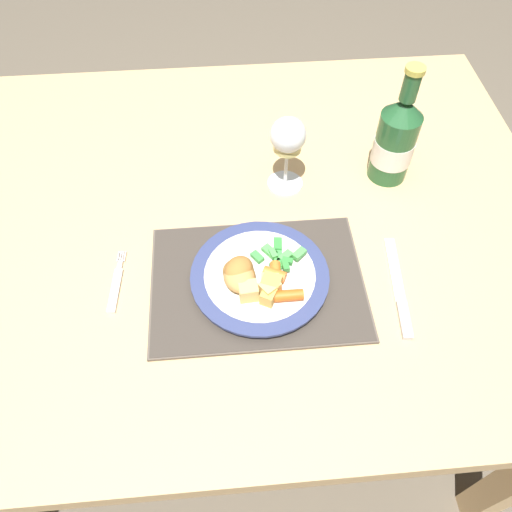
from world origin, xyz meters
name	(u,v)px	position (x,y,z in m)	size (l,w,h in m)	color
ground_plane	(242,369)	(0.00, 0.00, 0.00)	(6.00, 6.00, 0.00)	brown
dining_table	(235,239)	(0.00, 0.00, 0.65)	(1.27, 1.00, 0.74)	tan
placemat	(257,282)	(0.03, -0.17, 0.74)	(0.37, 0.27, 0.01)	brown
dinner_plate	(260,277)	(0.04, -0.17, 0.76)	(0.24, 0.24, 0.02)	silver
breaded_croquettes	(239,274)	(0.00, -0.18, 0.78)	(0.08, 0.08, 0.04)	tan
green_beans_pile	(279,257)	(0.07, -0.14, 0.77)	(0.10, 0.07, 0.02)	#4CA84C
glazed_carrots	(277,284)	(0.06, -0.20, 0.78)	(0.08, 0.08, 0.02)	orange
fork	(116,286)	(-0.21, -0.16, 0.74)	(0.02, 0.13, 0.01)	silver
table_knife	(400,295)	(0.27, -0.22, 0.74)	(0.04, 0.21, 0.01)	silver
wine_glass	(288,139)	(0.11, 0.07, 0.86)	(0.07, 0.07, 0.16)	silver
bottle	(395,140)	(0.32, 0.08, 0.83)	(0.08, 0.08, 0.25)	#23562D
roast_potatoes	(265,288)	(0.04, -0.21, 0.78)	(0.07, 0.06, 0.03)	gold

